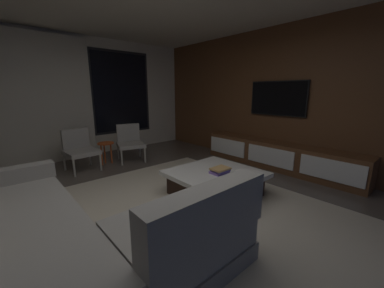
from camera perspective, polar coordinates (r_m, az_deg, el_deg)
floor at (r=2.85m, az=-7.95°, el=-18.54°), size 9.20×9.20×0.00m
back_wall_with_window at (r=5.80m, az=-29.57°, el=9.90°), size 6.60×0.30×2.70m
media_wall at (r=4.83m, az=23.75°, el=10.29°), size 0.12×7.80×2.70m
area_rug at (r=2.95m, az=-0.91°, el=-17.01°), size 3.20×3.80×0.01m
sectional_couch at (r=2.31m, az=-28.77°, el=-19.73°), size 1.98×2.50×0.82m
coffee_table at (r=3.38m, az=5.79°, el=-9.65°), size 1.16×1.16×0.36m
book_stack_on_coffee_table at (r=3.26m, az=6.94°, el=-6.50°), size 0.26×0.20×0.08m
accent_chair_near_window at (r=5.19m, az=-15.17°, el=0.83°), size 0.68×0.69×0.78m
accent_chair_by_curtain at (r=4.88m, az=-26.18°, el=-0.82°), size 0.58×0.60×0.78m
side_stool at (r=5.04m, az=-20.63°, el=-0.62°), size 0.32×0.32×0.46m
media_console at (r=4.75m, az=20.52°, el=-2.90°), size 0.46×3.10×0.52m
mounted_tv at (r=4.85m, az=20.49°, el=10.56°), size 0.05×1.15×0.66m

